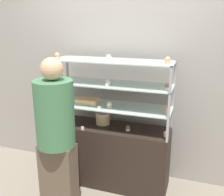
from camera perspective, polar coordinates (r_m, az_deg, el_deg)
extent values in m
plane|color=gray|center=(3.38, 0.00, -17.74)|extent=(20.00, 20.00, 0.00)
cube|color=gray|center=(3.19, 2.07, 5.63)|extent=(8.00, 0.05, 2.60)
cube|color=black|center=(3.19, 0.00, -12.33)|extent=(1.32, 0.43, 0.73)
cube|color=#99999E|center=(3.41, -9.32, -1.62)|extent=(0.02, 0.02, 0.26)
cube|color=#99999E|center=(3.04, 12.94, -4.03)|extent=(0.02, 0.02, 0.26)
cube|color=#99999E|center=(3.08, -12.80, -3.80)|extent=(0.02, 0.02, 0.26)
cube|color=#99999E|center=(2.67, 11.99, -6.91)|extent=(0.02, 0.02, 0.26)
cube|color=#B2C6C1|center=(2.94, 0.00, -1.79)|extent=(1.32, 0.43, 0.01)
cube|color=#99999E|center=(3.34, -9.52, 2.56)|extent=(0.02, 0.02, 0.26)
cube|color=#99999E|center=(2.97, 13.25, 0.61)|extent=(0.02, 0.02, 0.26)
cube|color=#99999E|center=(3.00, -13.10, 0.80)|extent=(0.02, 0.02, 0.26)
cube|color=#99999E|center=(2.58, 12.33, -1.68)|extent=(0.02, 0.02, 0.26)
cube|color=#B2C6C1|center=(2.87, 0.00, 3.07)|extent=(1.32, 0.43, 0.01)
cube|color=#99999E|center=(3.29, -9.73, 6.91)|extent=(0.02, 0.02, 0.26)
cube|color=#99999E|center=(2.91, 13.58, 5.47)|extent=(0.02, 0.02, 0.26)
cube|color=#99999E|center=(2.94, -13.42, 5.61)|extent=(0.02, 0.02, 0.26)
cube|color=#99999E|center=(2.52, 12.68, 3.88)|extent=(0.02, 0.02, 0.26)
cube|color=#B2C6C1|center=(2.83, 0.00, 8.13)|extent=(1.32, 0.43, 0.01)
cylinder|color=#DBBC84|center=(3.09, -2.00, -4.62)|extent=(0.16, 0.16, 0.12)
cylinder|color=silver|center=(3.07, -2.01, -3.39)|extent=(0.17, 0.17, 0.02)
cube|color=#DBBC84|center=(3.01, -5.36, -0.80)|extent=(0.25, 0.14, 0.05)
cube|color=#E5996B|center=(3.00, -5.38, -0.24)|extent=(0.26, 0.14, 0.01)
cylinder|color=#CCB28C|center=(3.20, -10.81, -5.04)|extent=(0.04, 0.04, 0.03)
sphere|color=white|center=(3.20, -10.84, -4.61)|extent=(0.05, 0.05, 0.05)
cylinder|color=white|center=(2.93, 3.48, -6.86)|extent=(0.04, 0.04, 0.03)
sphere|color=#8C5B42|center=(2.92, 3.49, -6.39)|extent=(0.05, 0.05, 0.05)
cylinder|color=#CCB28C|center=(2.84, 11.55, -7.97)|extent=(0.04, 0.04, 0.03)
sphere|color=silver|center=(2.83, 11.58, -7.49)|extent=(0.05, 0.05, 0.05)
cube|color=white|center=(2.95, -6.42, -6.54)|extent=(0.04, 0.00, 0.04)
cylinder|color=beige|center=(3.14, -10.76, -0.59)|extent=(0.06, 0.06, 0.02)
sphere|color=#E5996B|center=(3.13, -10.79, -0.10)|extent=(0.06, 0.06, 0.06)
cylinder|color=beige|center=(2.87, -0.58, -1.88)|extent=(0.06, 0.06, 0.02)
sphere|color=#F4EAB2|center=(2.86, -0.58, -1.35)|extent=(0.06, 0.06, 0.06)
cylinder|color=#CCB28C|center=(2.77, 11.75, -2.92)|extent=(0.06, 0.06, 0.02)
sphere|color=#E5996B|center=(2.76, 11.78, -2.37)|extent=(0.06, 0.06, 0.06)
cube|color=white|center=(2.79, -2.82, -2.25)|extent=(0.04, 0.00, 0.04)
cylinder|color=beige|center=(3.07, -10.95, 4.01)|extent=(0.05, 0.05, 0.03)
sphere|color=#8C5B42|center=(3.06, -10.98, 4.50)|extent=(0.05, 0.05, 0.05)
cylinder|color=white|center=(2.79, -0.81, 3.07)|extent=(0.05, 0.05, 0.03)
sphere|color=silver|center=(2.78, -0.81, 3.61)|extent=(0.05, 0.05, 0.05)
cylinder|color=white|center=(2.66, 11.90, 2.04)|extent=(0.05, 0.05, 0.03)
sphere|color=#8C5B42|center=(2.65, 11.93, 2.61)|extent=(0.05, 0.05, 0.05)
cube|color=white|center=(2.69, -1.10, 2.74)|extent=(0.04, 0.00, 0.04)
cylinder|color=#CCB28C|center=(2.98, -11.83, 8.59)|extent=(0.05, 0.05, 0.03)
sphere|color=#E5996B|center=(2.98, -11.87, 9.14)|extent=(0.06, 0.06, 0.06)
cylinder|color=white|center=(2.75, -0.75, 8.29)|extent=(0.05, 0.05, 0.03)
sphere|color=silver|center=(2.74, -0.75, 8.89)|extent=(0.06, 0.06, 0.06)
cylinder|color=#CCB28C|center=(2.63, 12.01, 7.60)|extent=(0.05, 0.05, 0.03)
sphere|color=#E5996B|center=(2.63, 12.05, 8.22)|extent=(0.06, 0.06, 0.06)
cube|color=white|center=(2.73, -5.82, 8.34)|extent=(0.04, 0.00, 0.04)
cube|color=brown|center=(2.83, -11.48, -16.66)|extent=(0.35, 0.19, 0.74)
cylinder|color=#3F724C|center=(2.52, -12.36, -3.36)|extent=(0.37, 0.37, 0.64)
sphere|color=tan|center=(2.41, -12.97, 6.20)|extent=(0.21, 0.21, 0.21)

